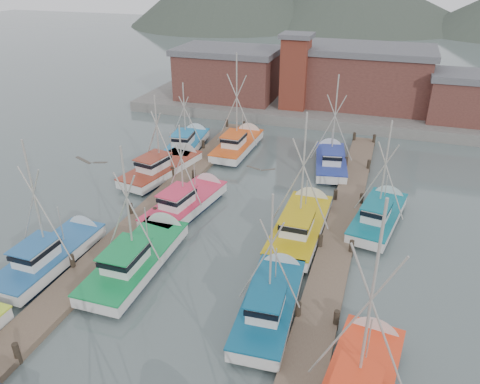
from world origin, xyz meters
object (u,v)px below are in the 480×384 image
(lookout_tower, at_px, (295,71))
(boat_12, at_px, (239,144))
(boat_8, at_px, (189,202))
(boat_4, at_px, (141,256))

(lookout_tower, relative_size, boat_12, 0.81)
(boat_8, bearing_deg, boat_12, 99.68)
(lookout_tower, height_order, boat_4, lookout_tower)
(boat_8, distance_m, boat_12, 12.98)
(lookout_tower, xyz_separation_m, boat_8, (-2.49, -25.44, -4.87))
(boat_4, relative_size, boat_8, 1.06)
(boat_4, bearing_deg, lookout_tower, 85.58)
(boat_4, xyz_separation_m, boat_8, (-0.09, 7.62, -0.00))
(lookout_tower, distance_m, boat_4, 33.50)
(boat_4, height_order, boat_8, boat_4)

